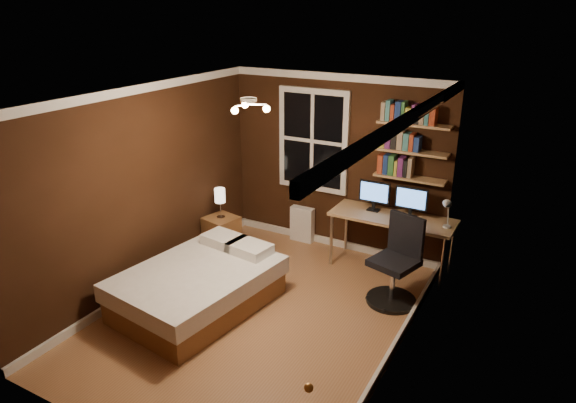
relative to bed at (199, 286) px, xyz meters
The scene contains 24 objects.
floor 0.77m from the bed, 15.09° to the left, with size 4.20×4.20×0.00m, color #8F5D39.
wall_back 2.59m from the bed, 73.01° to the left, with size 3.20×0.04×2.50m, color black.
wall_left 1.35m from the bed, 168.18° to the left, with size 0.04×4.20×2.50m, color black.
wall_right 2.51m from the bed, ahead, with size 0.04×4.20×2.50m, color black.
ceiling 2.35m from the bed, 15.09° to the left, with size 3.20×4.20×0.02m, color white.
window 2.62m from the bed, 81.19° to the left, with size 1.06×0.06×1.46m, color silver.
door 2.77m from the bed, 30.74° to the right, with size 0.03×0.82×2.05m, color black, non-canonical shape.
door_knob 2.89m from the bed, 36.45° to the right, with size 0.06×0.06×0.06m, color #CD8C3F.
ceiling_fixture 2.25m from the bed, ahead, with size 0.44×0.44×0.18m, color beige, non-canonical shape.
bookshelf_lower 2.97m from the bed, 50.63° to the left, with size 0.92×0.22×0.03m, color #A27F4E.
books_row_lower 3.02m from the bed, 50.63° to the left, with size 0.42×0.16×0.23m, color maroon, non-canonical shape.
bookshelf_middle 3.11m from the bed, 50.63° to the left, with size 0.92×0.22×0.03m, color #A27F4E.
books_row_middle 3.17m from the bed, 50.63° to the left, with size 0.42×0.16×0.23m, color navy, non-canonical shape.
bookshelf_upper 3.27m from the bed, 50.63° to the left, with size 0.92×0.22×0.03m, color #A27F4E.
books_row_upper 3.34m from the bed, 50.63° to the left, with size 0.66×0.16×0.23m, color #2A6331, non-canonical shape.
bed is the anchor object (origin of this frame).
nightstand 1.47m from the bed, 115.41° to the left, with size 0.41×0.41×0.52m, color brown.
bedside_lamp 1.54m from the bed, 115.41° to the left, with size 0.15×0.15×0.43m, color white, non-canonical shape.
radiator 2.20m from the bed, 84.13° to the left, with size 0.36×0.12×0.53m, color silver.
desk 2.61m from the bed, 49.91° to the left, with size 1.61×0.60×0.76m.
monitor_left 2.56m from the bed, 56.35° to the left, with size 0.42×0.12×0.41m, color black, non-canonical shape.
monitor_right 2.85m from the bed, 47.77° to the left, with size 0.42×0.12×0.41m, color black, non-canonical shape.
desk_lamp 3.09m from the bed, 38.44° to the left, with size 0.14×0.32×0.44m, color silver, non-canonical shape.
office_chair 2.32m from the bed, 31.89° to the left, with size 0.60×0.60×1.07m.
Camera 1 is at (2.72, -4.27, 3.34)m, focal length 32.00 mm.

